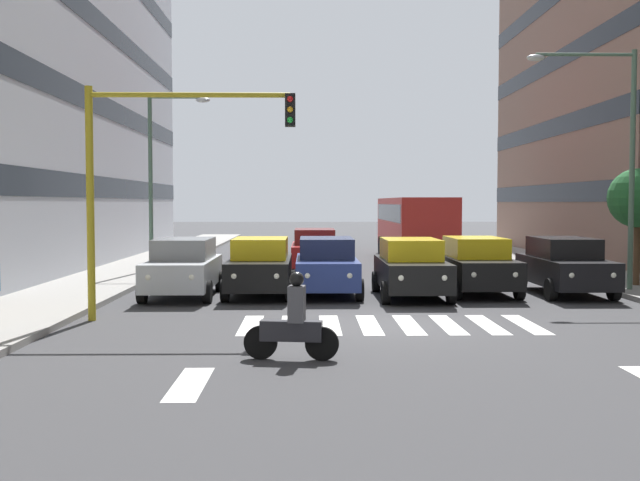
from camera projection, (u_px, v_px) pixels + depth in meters
name	position (u px, v px, depth m)	size (l,w,h in m)	color
ground_plane	(389.00, 325.00, 17.08)	(180.00, 180.00, 0.00)	#38383A
building_right_block_0	(14.00, 37.00, 33.90)	(9.34, 27.77, 20.57)	#ADB2BC
crosswalk_markings	(389.00, 325.00, 17.08)	(6.75, 2.80, 0.01)	silver
lane_arrow_1	(190.00, 384.00, 11.52)	(0.50, 2.20, 0.01)	silver
car_0	(565.00, 265.00, 22.69)	(2.02, 4.44, 1.72)	black
car_1	(476.00, 265.00, 22.85)	(2.02, 4.44, 1.72)	black
car_2	(411.00, 267.00, 21.97)	(2.02, 4.44, 1.72)	black
car_3	(326.00, 266.00, 22.58)	(2.02, 4.44, 1.72)	navy
car_4	(260.00, 266.00, 22.44)	(2.02, 4.44, 1.72)	black
car_5	(184.00, 267.00, 22.12)	(2.02, 4.44, 1.72)	#B2B7BC
car_row2_0	(315.00, 250.00, 30.06)	(2.02, 4.44, 1.72)	maroon
bus_behind_traffic	(414.00, 222.00, 36.21)	(2.78, 10.50, 3.00)	red
motorcycle_with_rider	(293.00, 324.00, 13.25)	(1.70, 0.40, 1.57)	black
traffic_light_gantry	(151.00, 162.00, 17.53)	(4.91, 0.36, 5.50)	#AD991E
street_lamp_left	(614.00, 142.00, 22.54)	(3.33, 0.28, 7.21)	#4C6B56
street_lamp_right	(160.00, 163.00, 29.09)	(2.41, 0.28, 6.86)	#4C6B56
street_tree_1	(638.00, 199.00, 23.81)	(1.89, 1.89, 3.73)	#513823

